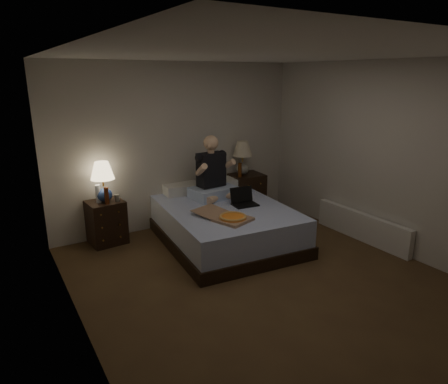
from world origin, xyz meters
TOP-DOWN VIEW (x-y plane):
  - floor at (0.00, 0.00)m, footprint 4.00×4.50m
  - ceiling at (0.00, 0.00)m, footprint 4.00×4.50m
  - wall_back at (0.00, 2.25)m, footprint 4.00×0.00m
  - wall_left at (-2.00, 0.00)m, footprint 0.00×4.50m
  - wall_right at (2.00, 0.00)m, footprint 0.00×4.50m
  - bed at (0.21, 1.24)m, footprint 1.78×2.26m
  - nightstand_left at (-1.24, 2.05)m, footprint 0.51×0.47m
  - nightstand_right at (1.13, 2.05)m, footprint 0.58×0.53m
  - lamp_left at (-1.24, 2.05)m, footprint 0.36×0.36m
  - lamp_right at (1.06, 2.05)m, footprint 0.37×0.37m
  - water_bottle at (-1.32, 2.04)m, footprint 0.07×0.07m
  - soda_can at (-1.09, 1.96)m, footprint 0.07×0.07m
  - beer_bottle_left at (-1.24, 1.92)m, footprint 0.06×0.06m
  - beer_bottle_right at (0.94, 1.95)m, footprint 0.06×0.06m
  - person at (0.28, 1.67)m, footprint 0.71×0.58m
  - laptop at (0.47, 1.10)m, footprint 0.37×0.32m
  - pizza_box at (-0.01, 0.67)m, footprint 0.62×0.85m
  - radiator at (1.93, 0.25)m, footprint 0.10×1.60m

SIDE VIEW (x-z plane):
  - floor at x=0.00m, z-range 0.00..0.00m
  - radiator at x=1.93m, z-range 0.00..0.40m
  - bed at x=0.21m, z-range 0.00..0.53m
  - nightstand_left at x=-1.24m, z-range 0.00..0.62m
  - nightstand_right at x=1.13m, z-range 0.00..0.70m
  - pizza_box at x=-0.01m, z-range 0.53..0.61m
  - laptop at x=0.47m, z-range 0.53..0.77m
  - soda_can at x=-1.09m, z-range 0.62..0.72m
  - beer_bottle_left at x=-1.24m, z-range 0.62..0.85m
  - water_bottle at x=-1.32m, z-range 0.62..0.87m
  - beer_bottle_right at x=0.94m, z-range 0.70..0.93m
  - lamp_left at x=-1.24m, z-range 0.62..1.18m
  - lamp_right at x=1.06m, z-range 0.70..1.26m
  - person at x=0.28m, z-range 0.53..1.46m
  - wall_back at x=0.00m, z-range 0.00..2.50m
  - wall_left at x=-2.00m, z-range 0.00..2.50m
  - wall_right at x=2.00m, z-range 0.00..2.50m
  - ceiling at x=0.00m, z-range 2.50..2.50m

